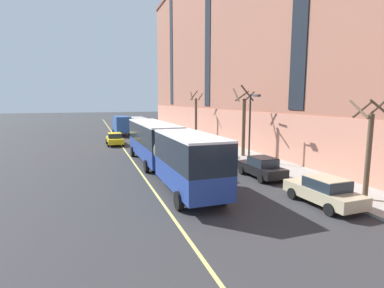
{
  "coord_description": "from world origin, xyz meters",
  "views": [
    {
      "loc": [
        -6.25,
        -21.63,
        5.61
      ],
      "look_at": [
        2.17,
        3.15,
        1.8
      ],
      "focal_mm": 28.0,
      "sensor_mm": 36.0,
      "label": 1
    }
  ],
  "objects_px": {
    "street_tree_far_uptown": "(196,115)",
    "box_truck": "(122,125)",
    "street_tree_mid_block": "(244,121)",
    "city_bus": "(163,146)",
    "parked_car_navy_2": "(164,130)",
    "parked_car_darkgray_0": "(214,149)",
    "parked_car_silver_3": "(173,134)",
    "parked_car_black_6": "(261,167)",
    "parked_car_darkgray_5": "(187,139)",
    "taxi_cab": "(115,139)",
    "street_tree_near_corner": "(369,147)",
    "street_lamp": "(251,120)",
    "parked_car_champagne_4": "(324,191)"
  },
  "relations": [
    {
      "from": "parked_car_darkgray_5",
      "to": "box_truck",
      "type": "bearing_deg",
      "value": 118.16
    },
    {
      "from": "parked_car_darkgray_0",
      "to": "parked_car_black_6",
      "type": "distance_m",
      "value": 9.01
    },
    {
      "from": "box_truck",
      "to": "city_bus",
      "type": "bearing_deg",
      "value": -88.78
    },
    {
      "from": "box_truck",
      "to": "street_lamp",
      "type": "height_order",
      "value": "street_lamp"
    },
    {
      "from": "parked_car_navy_2",
      "to": "box_truck",
      "type": "xyz_separation_m",
      "value": [
        -6.77,
        0.5,
        0.98
      ]
    },
    {
      "from": "parked_car_darkgray_5",
      "to": "taxi_cab",
      "type": "height_order",
      "value": "same"
    },
    {
      "from": "box_truck",
      "to": "street_tree_mid_block",
      "type": "xyz_separation_m",
      "value": [
        9.61,
        -22.63,
        1.86
      ]
    },
    {
      "from": "city_bus",
      "to": "taxi_cab",
      "type": "xyz_separation_m",
      "value": [
        -2.44,
        16.53,
        -1.35
      ]
    },
    {
      "from": "parked_car_silver_3",
      "to": "taxi_cab",
      "type": "relative_size",
      "value": 0.94
    },
    {
      "from": "city_bus",
      "to": "parked_car_black_6",
      "type": "distance_m",
      "value": 7.55
    },
    {
      "from": "street_tree_far_uptown",
      "to": "parked_car_silver_3",
      "type": "bearing_deg",
      "value": 147.92
    },
    {
      "from": "city_bus",
      "to": "parked_car_champagne_4",
      "type": "height_order",
      "value": "city_bus"
    },
    {
      "from": "taxi_cab",
      "to": "street_tree_far_uptown",
      "type": "height_order",
      "value": "street_tree_far_uptown"
    },
    {
      "from": "street_lamp",
      "to": "parked_car_navy_2",
      "type": "bearing_deg",
      "value": 94.33
    },
    {
      "from": "street_tree_mid_block",
      "to": "parked_car_navy_2",
      "type": "bearing_deg",
      "value": 97.3
    },
    {
      "from": "parked_car_silver_3",
      "to": "parked_car_navy_2",
      "type": "bearing_deg",
      "value": 89.83
    },
    {
      "from": "parked_car_black_6",
      "to": "street_tree_mid_block",
      "type": "bearing_deg",
      "value": 71.1
    },
    {
      "from": "street_tree_near_corner",
      "to": "parked_car_darkgray_5",
      "type": "bearing_deg",
      "value": 96.44
    },
    {
      "from": "street_tree_mid_block",
      "to": "street_tree_far_uptown",
      "type": "xyz_separation_m",
      "value": [
        0.02,
        14.15,
        -0.11
      ]
    },
    {
      "from": "city_bus",
      "to": "parked_car_darkgray_5",
      "type": "relative_size",
      "value": 4.08
    },
    {
      "from": "parked_car_darkgray_0",
      "to": "street_tree_far_uptown",
      "type": "xyz_separation_m",
      "value": [
        2.63,
        12.82,
        2.73
      ]
    },
    {
      "from": "parked_car_darkgray_0",
      "to": "street_lamp",
      "type": "bearing_deg",
      "value": -69.17
    },
    {
      "from": "parked_car_navy_2",
      "to": "street_tree_far_uptown",
      "type": "relative_size",
      "value": 0.68
    },
    {
      "from": "street_tree_mid_block",
      "to": "parked_car_champagne_4",
      "type": "bearing_deg",
      "value": -100.55
    },
    {
      "from": "street_tree_mid_block",
      "to": "street_lamp",
      "type": "distance_m",
      "value": 3.24
    },
    {
      "from": "taxi_cab",
      "to": "street_tree_mid_block",
      "type": "xyz_separation_m",
      "value": [
        11.49,
        -12.58,
        2.84
      ]
    },
    {
      "from": "box_truck",
      "to": "taxi_cab",
      "type": "height_order",
      "value": "box_truck"
    },
    {
      "from": "city_bus",
      "to": "street_tree_near_corner",
      "type": "xyz_separation_m",
      "value": [
        9.04,
        -10.19,
        0.97
      ]
    },
    {
      "from": "parked_car_darkgray_0",
      "to": "parked_car_silver_3",
      "type": "bearing_deg",
      "value": 90.96
    },
    {
      "from": "taxi_cab",
      "to": "parked_car_navy_2",
      "type": "bearing_deg",
      "value": 47.83
    },
    {
      "from": "city_bus",
      "to": "street_tree_near_corner",
      "type": "distance_m",
      "value": 13.66
    },
    {
      "from": "parked_car_champagne_4",
      "to": "street_tree_near_corner",
      "type": "relative_size",
      "value": 0.78
    },
    {
      "from": "parked_car_champagne_4",
      "to": "parked_car_darkgray_5",
      "type": "distance_m",
      "value": 23.55
    },
    {
      "from": "parked_car_darkgray_5",
      "to": "parked_car_black_6",
      "type": "bearing_deg",
      "value": -89.79
    },
    {
      "from": "city_bus",
      "to": "street_tree_far_uptown",
      "type": "height_order",
      "value": "street_tree_far_uptown"
    },
    {
      "from": "parked_car_navy_2",
      "to": "street_lamp",
      "type": "height_order",
      "value": "street_lamp"
    },
    {
      "from": "parked_car_darkgray_5",
      "to": "box_truck",
      "type": "height_order",
      "value": "box_truck"
    },
    {
      "from": "parked_car_silver_3",
      "to": "street_tree_far_uptown",
      "type": "distance_m",
      "value": 4.36
    },
    {
      "from": "parked_car_navy_2",
      "to": "parked_car_darkgray_5",
      "type": "height_order",
      "value": "same"
    },
    {
      "from": "parked_car_champagne_4",
      "to": "parked_car_darkgray_0",
      "type": "bearing_deg",
      "value": 90.12
    },
    {
      "from": "parked_car_navy_2",
      "to": "street_tree_mid_block",
      "type": "xyz_separation_m",
      "value": [
        2.84,
        -22.13,
        2.84
      ]
    },
    {
      "from": "parked_car_silver_3",
      "to": "box_truck",
      "type": "bearing_deg",
      "value": 135.33
    },
    {
      "from": "parked_car_darkgray_0",
      "to": "parked_car_navy_2",
      "type": "distance_m",
      "value": 20.81
    },
    {
      "from": "parked_car_silver_3",
      "to": "parked_car_champagne_4",
      "type": "bearing_deg",
      "value": -89.47
    },
    {
      "from": "parked_car_black_6",
      "to": "street_lamp",
      "type": "bearing_deg",
      "value": 69.61
    },
    {
      "from": "parked_car_black_6",
      "to": "street_tree_near_corner",
      "type": "height_order",
      "value": "street_tree_near_corner"
    },
    {
      "from": "street_tree_near_corner",
      "to": "street_lamp",
      "type": "xyz_separation_m",
      "value": [
        -0.92,
        11.03,
        0.8
      ]
    },
    {
      "from": "street_tree_far_uptown",
      "to": "box_truck",
      "type": "bearing_deg",
      "value": 138.63
    },
    {
      "from": "box_truck",
      "to": "street_tree_far_uptown",
      "type": "bearing_deg",
      "value": -41.37
    },
    {
      "from": "parked_car_navy_2",
      "to": "parked_car_champagne_4",
      "type": "relative_size",
      "value": 1.05
    }
  ]
}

